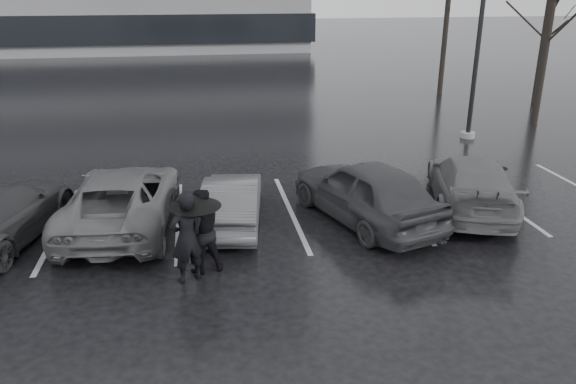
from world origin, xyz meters
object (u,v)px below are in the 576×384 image
Objects in this scene: car_west_b at (122,198)px; tree_east at (550,22)px; lamp_post at (482,15)px; tree_north at (448,8)px; pedestrian_left at (186,237)px; car_main at (366,191)px; pedestrian_right at (201,231)px; tree_ne at (546,27)px; car_east at (471,182)px; car_west_a at (232,201)px.

car_west_b is 17.59m from tree_east.
lamp_post is 8.93m from tree_north.
tree_east is at bearing -169.31° from pedestrian_left.
car_main is 0.56× the size of tree_east.
car_main is at bearing 177.88° from car_west_b.
lamp_post is at bearing -147.81° from car_west_b.
pedestrian_right is at bearing -154.94° from pedestrian_left.
tree_ne is (16.18, 14.26, 2.63)m from pedestrian_right.
car_east is 15.44m from tree_ne.
car_main is 2.47× the size of pedestrian_left.
car_east reaches higher than car_west_a.
pedestrian_left is at bearing 76.00° from car_west_a.
tree_ne is 0.82× the size of tree_north.
tree_ne reaches higher than pedestrian_left.
pedestrian_left is 17.80m from tree_east.
car_main is at bearing -139.25° from tree_east.
pedestrian_right is 0.22× the size of tree_east.
lamp_post is at bearing -136.63° from car_west_a.
car_east is at bearing -177.31° from car_west_b.
car_west_a is 2.36m from pedestrian_right.
car_main is 9.83m from lamp_post.
car_west_b is 21.62m from tree_ne.
car_main is 0.90× the size of car_west_b.
pedestrian_left is at bearing 9.37° from car_main.
tree_east is at bearing -139.87° from car_west_a.
tree_east is (15.47, 7.70, 3.30)m from car_west_b.
pedestrian_left is at bearing 122.07° from car_west_b.
lamp_post is at bearing -157.37° from tree_east.
tree_ne is (15.40, 12.04, 2.90)m from car_west_a.
tree_north is (5.82, 14.98, 3.57)m from car_east.
tree_east is at bearing -157.70° from car_main.
pedestrian_left is 22.15m from tree_ne.
lamp_post is 1.12× the size of tree_north.
pedestrian_right is 0.25× the size of tree_ne.
car_main is 5.79m from car_west_b.
car_west_a is 0.78× the size of car_east.
car_east is at bearing -130.49° from tree_east.
tree_ne is at bearing -153.08° from car_main.
pedestrian_left is at bearing -142.75° from tree_east.
tree_ne is at bearing 41.91° from lamp_post.
car_west_a is 2.79m from pedestrian_left.
tree_east is (13.68, 10.26, 3.13)m from pedestrian_right.
lamp_post is at bearing -152.82° from pedestrian_right.
car_main is 17.60m from tree_ne.
car_west_a is 11.93m from lamp_post.
car_west_a is at bearing -128.36° from tree_north.
lamp_post reaches higher than car_west_b.
car_main reaches higher than car_west_a.
tree_north is at bearing -152.90° from pedestrian_left.
tree_north is (14.47, 14.70, 3.55)m from car_west_b.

